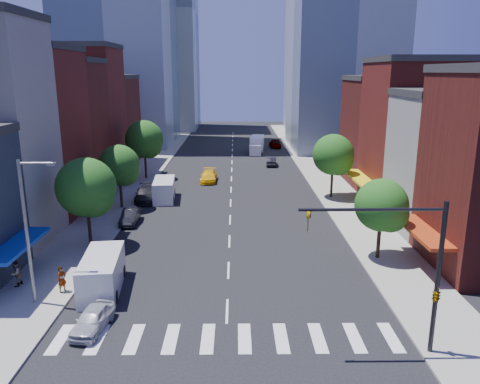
# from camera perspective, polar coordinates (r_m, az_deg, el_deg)

# --- Properties ---
(ground) EXTENTS (220.00, 220.00, 0.00)m
(ground) POSITION_cam_1_polar(r_m,az_deg,el_deg) (29.24, -1.58, -14.31)
(ground) COLOR black
(ground) RESTS_ON ground
(sidewalk_left) EXTENTS (5.00, 120.00, 0.15)m
(sidewalk_left) POSITION_cam_1_polar(r_m,az_deg,el_deg) (68.35, -11.58, 2.37)
(sidewalk_left) COLOR gray
(sidewalk_left) RESTS_ON ground
(sidewalk_right) EXTENTS (5.00, 120.00, 0.15)m
(sidewalk_right) POSITION_cam_1_polar(r_m,az_deg,el_deg) (68.16, 9.55, 2.43)
(sidewalk_right) COLOR gray
(sidewalk_right) RESTS_ON ground
(crosswalk) EXTENTS (19.00, 3.00, 0.01)m
(crosswalk) POSITION_cam_1_polar(r_m,az_deg,el_deg) (26.64, -1.69, -17.41)
(crosswalk) COLOR silver
(crosswalk) RESTS_ON ground
(bldg_left_2) EXTENTS (12.00, 9.00, 16.00)m
(bldg_left_2) POSITION_cam_1_polar(r_m,az_deg,el_deg) (51.25, -25.58, 6.27)
(bldg_left_2) COLOR maroon
(bldg_left_2) RESTS_ON ground
(bldg_left_3) EXTENTS (12.00, 8.00, 15.00)m
(bldg_left_3) POSITION_cam_1_polar(r_m,az_deg,el_deg) (59.07, -22.13, 7.04)
(bldg_left_3) COLOR #4E1513
(bldg_left_3) RESTS_ON ground
(bldg_left_4) EXTENTS (12.00, 9.00, 17.00)m
(bldg_left_4) POSITION_cam_1_polar(r_m,az_deg,el_deg) (66.92, -19.60, 8.88)
(bldg_left_4) COLOR maroon
(bldg_left_4) RESTS_ON ground
(bldg_left_5) EXTENTS (12.00, 10.00, 13.00)m
(bldg_left_5) POSITION_cam_1_polar(r_m,az_deg,el_deg) (76.11, -17.20, 8.14)
(bldg_left_5) COLOR #4E1513
(bldg_left_5) RESTS_ON ground
(bldg_right_1) EXTENTS (12.00, 8.00, 12.00)m
(bldg_right_1) POSITION_cam_1_polar(r_m,az_deg,el_deg) (46.20, 25.77, 2.97)
(bldg_right_1) COLOR beige
(bldg_right_1) RESTS_ON ground
(bldg_right_2) EXTENTS (12.00, 10.00, 15.00)m
(bldg_right_2) POSITION_cam_1_polar(r_m,az_deg,el_deg) (54.08, 21.81, 6.47)
(bldg_right_2) COLOR maroon
(bldg_right_2) RESTS_ON ground
(bldg_right_3) EXTENTS (12.00, 10.00, 13.00)m
(bldg_right_3) POSITION_cam_1_polar(r_m,az_deg,el_deg) (63.49, 18.36, 6.90)
(bldg_right_3) COLOR #4E1513
(bldg_right_3) RESTS_ON ground
(tower_far_w) EXTENTS (18.00, 18.00, 56.00)m
(tower_far_w) POSITION_cam_1_polar(r_m,az_deg,el_deg) (122.82, -9.92, 20.80)
(tower_far_w) COLOR #9EA5AD
(tower_far_w) RESTS_ON ground
(traffic_signal) EXTENTS (7.24, 2.24, 8.00)m
(traffic_signal) POSITION_cam_1_polar(r_m,az_deg,el_deg) (25.17, 21.80, -9.84)
(traffic_signal) COLOR black
(traffic_signal) RESTS_ON sidewalk_right
(streetlight) EXTENTS (2.25, 0.25, 9.00)m
(streetlight) POSITION_cam_1_polar(r_m,az_deg,el_deg) (30.62, -24.34, -3.55)
(streetlight) COLOR slate
(streetlight) RESTS_ON sidewalk_left
(tree_left_near) EXTENTS (4.80, 4.80, 7.30)m
(tree_left_near) POSITION_cam_1_polar(r_m,az_deg,el_deg) (39.51, -18.06, 0.27)
(tree_left_near) COLOR black
(tree_left_near) RESTS_ON sidewalk_left
(tree_left_mid) EXTENTS (4.20, 4.20, 6.65)m
(tree_left_mid) POSITION_cam_1_polar(r_m,az_deg,el_deg) (49.92, -14.36, 3.00)
(tree_left_mid) COLOR black
(tree_left_mid) RESTS_ON sidewalk_left
(tree_left_far) EXTENTS (5.00, 5.00, 7.75)m
(tree_left_far) POSITION_cam_1_polar(r_m,az_deg,el_deg) (63.30, -11.46, 6.14)
(tree_left_far) COLOR black
(tree_left_far) RESTS_ON sidewalk_left
(tree_right_near) EXTENTS (4.00, 4.00, 6.20)m
(tree_right_near) POSITION_cam_1_polar(r_m,az_deg,el_deg) (36.70, 17.10, -1.81)
(tree_right_near) COLOR black
(tree_right_near) RESTS_ON sidewalk_right
(tree_right_far) EXTENTS (4.60, 4.60, 7.20)m
(tree_right_far) POSITION_cam_1_polar(r_m,az_deg,el_deg) (53.53, 11.45, 4.29)
(tree_right_far) COLOR black
(tree_right_far) RESTS_ON sidewalk_right
(parked_car_front) EXTENTS (1.98, 3.91, 1.28)m
(parked_car_front) POSITION_cam_1_polar(r_m,az_deg,el_deg) (28.33, -17.54, -14.57)
(parked_car_front) COLOR #B6B7BC
(parked_car_front) RESTS_ON ground
(parked_car_second) EXTENTS (1.49, 4.11, 1.35)m
(parked_car_second) POSITION_cam_1_polar(r_m,az_deg,el_deg) (45.77, -13.23, -2.94)
(parked_car_second) COLOR black
(parked_car_second) RESTS_ON ground
(parked_car_third) EXTENTS (2.80, 5.09, 1.35)m
(parked_car_third) POSITION_cam_1_polar(r_m,az_deg,el_deg) (53.54, -11.36, -0.30)
(parked_car_third) COLOR #999999
(parked_car_third) RESTS_ON ground
(parked_car_rear) EXTENTS (2.63, 5.52, 1.55)m
(parked_car_rear) POSITION_cam_1_polar(r_m,az_deg,el_deg) (53.26, -11.42, -0.27)
(parked_car_rear) COLOR black
(parked_car_rear) RESTS_ON ground
(cargo_van_near) EXTENTS (2.88, 5.94, 2.44)m
(cargo_van_near) POSITION_cam_1_polar(r_m,az_deg,el_deg) (32.36, -16.50, -9.59)
(cargo_van_near) COLOR silver
(cargo_van_near) RESTS_ON ground
(cargo_van_far) EXTENTS (2.66, 5.68, 2.35)m
(cargo_van_far) POSITION_cam_1_polar(r_m,az_deg,el_deg) (53.19, -9.24, 0.24)
(cargo_van_far) COLOR silver
(cargo_van_far) RESTS_ON ground
(taxi) EXTENTS (2.11, 5.02, 1.45)m
(taxi) POSITION_cam_1_polar(r_m,az_deg,el_deg) (61.66, -3.84, 1.95)
(taxi) COLOR yellow
(taxi) RESTS_ON ground
(traffic_car_oncoming) EXTENTS (1.76, 4.30, 1.39)m
(traffic_car_oncoming) POSITION_cam_1_polar(r_m,az_deg,el_deg) (72.23, 3.84, 3.78)
(traffic_car_oncoming) COLOR black
(traffic_car_oncoming) RESTS_ON ground
(traffic_car_far) EXTENTS (2.20, 4.89, 1.63)m
(traffic_car_far) POSITION_cam_1_polar(r_m,az_deg,el_deg) (89.68, 4.30, 5.94)
(traffic_car_far) COLOR #999999
(traffic_car_far) RESTS_ON ground
(box_truck) EXTENTS (2.87, 7.34, 2.88)m
(box_truck) POSITION_cam_1_polar(r_m,az_deg,el_deg) (83.34, 2.06, 5.70)
(box_truck) COLOR white
(box_truck) RESTS_ON ground
(pedestrian_near) EXTENTS (0.71, 0.76, 1.75)m
(pedestrian_near) POSITION_cam_1_polar(r_m,az_deg,el_deg) (32.91, -20.88, -9.90)
(pedestrian_near) COLOR #999999
(pedestrian_near) RESTS_ON sidewalk_left
(pedestrian_far) EXTENTS (0.85, 1.00, 1.80)m
(pedestrian_far) POSITION_cam_1_polar(r_m,az_deg,el_deg) (34.93, -25.68, -8.93)
(pedestrian_far) COLOR #999999
(pedestrian_far) RESTS_ON sidewalk_left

